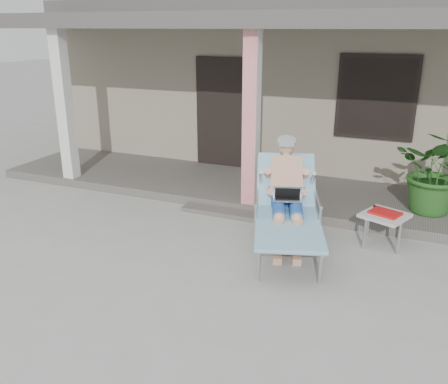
% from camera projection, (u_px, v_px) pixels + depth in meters
% --- Properties ---
extents(ground, '(60.00, 60.00, 0.00)m').
position_uv_depth(ground, '(189.00, 272.00, 5.70)').
color(ground, '#9E9E99').
rests_on(ground, ground).
extents(house, '(10.40, 5.40, 3.30)m').
position_uv_depth(house, '(315.00, 79.00, 10.81)').
color(house, gray).
rests_on(house, ground).
extents(porch_deck, '(10.00, 2.00, 0.15)m').
position_uv_depth(porch_deck, '(266.00, 191.00, 8.29)').
color(porch_deck, '#605B56').
rests_on(porch_deck, ground).
extents(porch_overhang, '(10.00, 2.30, 2.85)m').
position_uv_depth(porch_overhang, '(270.00, 27.00, 7.34)').
color(porch_overhang, silver).
rests_on(porch_overhang, porch_deck).
extents(porch_step, '(2.00, 0.30, 0.07)m').
position_uv_depth(porch_step, '(243.00, 215.00, 7.30)').
color(porch_step, '#605B56').
rests_on(porch_step, ground).
extents(lounger, '(1.41, 2.23, 1.40)m').
position_uv_depth(lounger, '(288.00, 182.00, 6.20)').
color(lounger, '#B7B7BC').
rests_on(lounger, ground).
extents(side_table, '(0.69, 0.69, 0.48)m').
position_uv_depth(side_table, '(385.00, 217.00, 6.27)').
color(side_table, beige).
rests_on(side_table, ground).
extents(potted_palm, '(1.36, 1.25, 1.27)m').
position_uv_depth(potted_palm, '(438.00, 172.00, 6.92)').
color(potted_palm, '#26591E').
rests_on(potted_palm, porch_deck).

